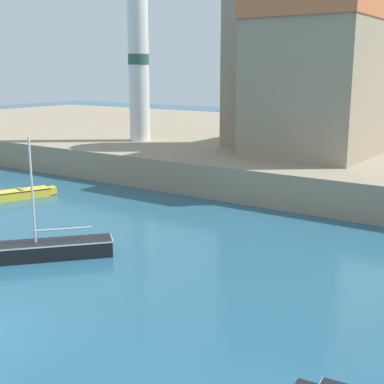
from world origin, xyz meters
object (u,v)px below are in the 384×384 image
at_px(church, 324,73).
at_px(lighthouse, 138,57).
at_px(sailboat_black_0, 43,249).
at_px(dinghy_yellow_1, 23,193).

height_order(church, lighthouse, church).
relative_size(sailboat_black_0, lighthouse, 0.38).
relative_size(sailboat_black_0, church, 0.32).
bearing_deg(dinghy_yellow_1, lighthouse, 96.47).
bearing_deg(sailboat_black_0, dinghy_yellow_1, 145.81).
height_order(sailboat_black_0, church, church).
bearing_deg(sailboat_black_0, lighthouse, 119.51).
xyz_separation_m(sailboat_black_0, dinghy_yellow_1, (-10.58, 7.19, -0.12)).
xyz_separation_m(dinghy_yellow_1, lighthouse, (-1.63, 14.39, 9.24)).
height_order(sailboat_black_0, dinghy_yellow_1, sailboat_black_0).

